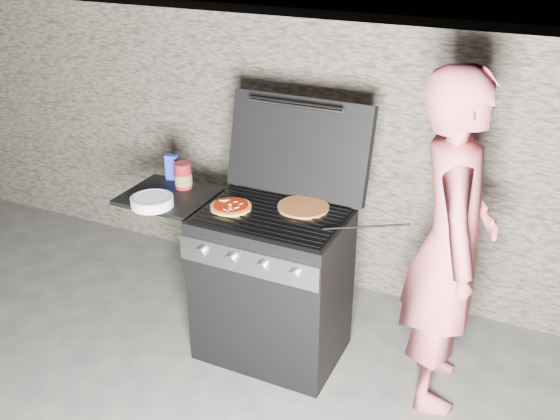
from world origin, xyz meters
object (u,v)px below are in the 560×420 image
at_px(pizza_topped, 231,206).
at_px(person, 450,245).
at_px(gas_grill, 234,276).
at_px(sauce_jar, 183,175).

relative_size(pizza_topped, person, 0.13).
distance_m(gas_grill, person, 1.27).
bearing_deg(gas_grill, person, 4.40).
height_order(gas_grill, sauce_jar, sauce_jar).
relative_size(gas_grill, person, 0.74).
bearing_deg(pizza_topped, person, 5.61).
bearing_deg(person, sauce_jar, 75.06).
relative_size(gas_grill, pizza_topped, 5.92).
relative_size(gas_grill, sauce_jar, 8.62).
bearing_deg(pizza_topped, gas_grill, 117.37).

